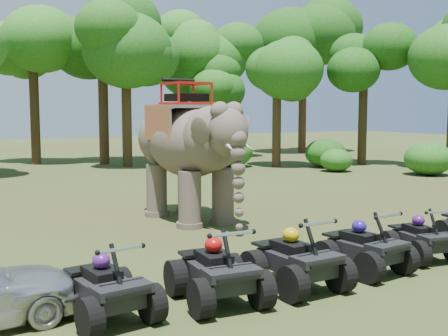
{
  "coord_description": "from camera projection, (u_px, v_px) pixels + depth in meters",
  "views": [
    {
      "loc": [
        -6.64,
        -10.63,
        3.32
      ],
      "look_at": [
        0.0,
        1.2,
        1.9
      ],
      "focal_mm": 45.0,
      "sensor_mm": 36.0,
      "label": 1
    }
  ],
  "objects": [
    {
      "name": "ground",
      "position": [
        250.0,
        255.0,
        12.8
      ],
      "size": [
        110.0,
        110.0,
        0.0
      ],
      "primitive_type": "plane",
      "color": "#47381E",
      "rests_on": "ground"
    },
    {
      "name": "elephant",
      "position": [
        188.0,
        150.0,
        16.77
      ],
      "size": [
        2.51,
        5.15,
        4.22
      ],
      "primitive_type": null,
      "rotation": [
        0.0,
        0.0,
        0.06
      ],
      "color": "brown",
      "rests_on": "ground"
    },
    {
      "name": "atv_0",
      "position": [
        106.0,
        279.0,
        8.86
      ],
      "size": [
        1.48,
        1.89,
        1.29
      ],
      "primitive_type": null,
      "rotation": [
        0.0,
        0.0,
        0.12
      ],
      "color": "black",
      "rests_on": "ground"
    },
    {
      "name": "atv_1",
      "position": [
        217.0,
        263.0,
        9.64
      ],
      "size": [
        1.5,
        1.96,
        1.37
      ],
      "primitive_type": null,
      "rotation": [
        0.0,
        0.0,
        -0.09
      ],
      "color": "black",
      "rests_on": "ground"
    },
    {
      "name": "atv_2",
      "position": [
        296.0,
        252.0,
        10.41
      ],
      "size": [
        1.43,
        1.91,
        1.38
      ],
      "primitive_type": null,
      "rotation": [
        0.0,
        0.0,
        0.04
      ],
      "color": "black",
      "rests_on": "ground"
    },
    {
      "name": "atv_3",
      "position": [
        365.0,
        241.0,
        11.44
      ],
      "size": [
        1.47,
        1.89,
        1.3
      ],
      "primitive_type": null,
      "rotation": [
        0.0,
        0.0,
        0.11
      ],
      "color": "black",
      "rests_on": "ground"
    },
    {
      "name": "atv_4",
      "position": [
        422.0,
        233.0,
        12.45
      ],
      "size": [
        1.43,
        1.79,
        1.2
      ],
      "primitive_type": null,
      "rotation": [
        0.0,
        0.0,
        -0.17
      ],
      "color": "black",
      "rests_on": "ground"
    },
    {
      "name": "tree_0",
      "position": [
        34.0,
        93.0,
        33.58
      ],
      "size": [
        5.97,
        5.97,
        8.53
      ],
      "primitive_type": null,
      "color": "#195114",
      "rests_on": "ground"
    },
    {
      "name": "tree_1",
      "position": [
        126.0,
        90.0,
        32.32
      ],
      "size": [
        6.17,
        6.17,
        8.81
      ],
      "primitive_type": null,
      "color": "#195114",
      "rests_on": "ground"
    },
    {
      "name": "tree_2",
      "position": [
        202.0,
        108.0,
        36.44
      ],
      "size": [
        4.75,
        4.75,
        6.78
      ],
      "primitive_type": null,
      "color": "#195114",
      "rests_on": "ground"
    },
    {
      "name": "tree_3",
      "position": [
        277.0,
        107.0,
        32.18
      ],
      "size": [
        4.81,
        4.81,
        6.86
      ],
      "primitive_type": null,
      "color": "#195114",
      "rests_on": "ground"
    },
    {
      "name": "tree_4",
      "position": [
        363.0,
        103.0,
        33.64
      ],
      "size": [
        5.21,
        5.21,
        7.45
      ],
      "primitive_type": null,
      "color": "#195114",
      "rests_on": "ground"
    },
    {
      "name": "tree_27",
      "position": [
        184.0,
        86.0,
        43.44
      ],
      "size": [
        7.2,
        7.2,
        10.28
      ],
      "primitive_type": null,
      "color": "#195114",
      "rests_on": "ground"
    },
    {
      "name": "tree_29",
      "position": [
        215.0,
        99.0,
        38.21
      ],
      "size": [
        5.67,
        5.67,
        8.1
      ],
      "primitive_type": null,
      "color": "#195114",
      "rests_on": "ground"
    },
    {
      "name": "tree_33",
      "position": [
        103.0,
        86.0,
        33.75
      ],
      "size": [
        6.63,
        6.63,
        9.47
      ],
      "primitive_type": null,
      "color": "#195114",
      "rests_on": "ground"
    },
    {
      "name": "tree_36",
      "position": [
        303.0,
        87.0,
        42.67
      ],
      "size": [
        6.97,
        6.97,
        9.95
      ],
      "primitive_type": null,
      "color": "#195114",
      "rests_on": "ground"
    }
  ]
}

